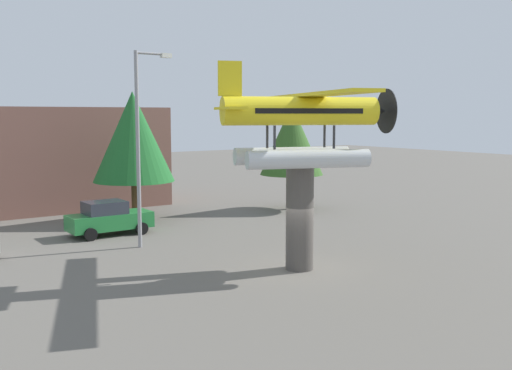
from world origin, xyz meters
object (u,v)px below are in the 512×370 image
Objects in this scene: display_pedestal at (300,218)px; tree_center_back at (292,140)px; car_mid_green at (109,218)px; streetlight_primary at (141,136)px; storefront_building at (49,158)px; floatplane_monument at (304,123)px; tree_east at (133,137)px.

tree_center_back reaches higher than display_pedestal.
streetlight_primary is (0.29, -3.55, 4.27)m from car_mid_green.
display_pedestal is at bearing -127.37° from tree_center_back.
storefront_building is at bearing 98.52° from display_pedestal.
streetlight_primary is 1.32× the size of tree_center_back.
floatplane_monument is 2.41× the size of car_mid_green.
car_mid_green is 5.85m from tree_east.
floatplane_monument is at bearing -81.18° from storefront_building.
display_pedestal is 3.74m from floatplane_monument.
tree_center_back reaches higher than storefront_building.
tree_center_back is (12.91, 1.22, 3.64)m from car_mid_green.
car_mid_green is 0.29× the size of storefront_building.
display_pedestal is 0.46× the size of streetlight_primary.
floatplane_monument is 14.20m from tree_east.
car_mid_green is 0.62× the size of tree_center_back.
streetlight_primary is at bearing -159.28° from tree_center_back.
display_pedestal is 0.29× the size of storefront_building.
storefront_building reaches higher than display_pedestal.
car_mid_green is at bearing 94.64° from streetlight_primary.
floatplane_monument reaches higher than display_pedestal.
floatplane_monument is at bearing -20.30° from display_pedestal.
tree_east is (2.50, -7.90, 1.57)m from storefront_building.
car_mid_green is at bearing 108.46° from display_pedestal.
tree_east reaches higher than storefront_building.
car_mid_green is 13.47m from tree_center_back.
car_mid_green is (-3.77, 10.96, -4.92)m from floatplane_monument.
tree_center_back is at bearing 73.40° from floatplane_monument.
streetlight_primary is 1.21× the size of tree_east.
floatplane_monument is (0.12, -0.05, 3.73)m from display_pedestal.
car_mid_green is at bearing 129.26° from floatplane_monument.
storefront_building is at bearing 88.22° from car_mid_green.
car_mid_green is at bearing -91.78° from storefront_building.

